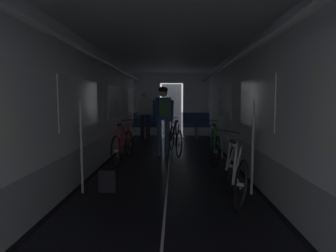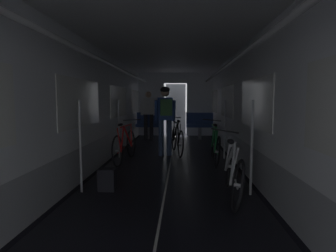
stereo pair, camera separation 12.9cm
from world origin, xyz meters
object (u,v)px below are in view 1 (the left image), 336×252
person_cyclist_aisle (163,113)px  bench_seat_far_left (146,123)px  bicycle_silver (235,171)px  bicycle_black_in_aisle (175,139)px  person_standing_near_bench (145,112)px  bicycle_green (214,145)px  bicycle_red (123,145)px  backpack_on_floor (108,180)px  bench_seat_far_right (196,123)px

person_cyclist_aisle → bench_seat_far_left: bearing=103.5°
bicycle_silver → bicycle_black_in_aisle: bicycle_silver is taller
bench_seat_far_left → person_cyclist_aisle: 3.23m
bench_seat_far_left → person_standing_near_bench: bearing=-89.6°
bench_seat_far_left → bicycle_green: 4.28m
bicycle_silver → person_cyclist_aisle: bearing=110.9°
bicycle_black_in_aisle → bicycle_red: bearing=-138.9°
bicycle_green → backpack_on_floor: bicycle_green is taller
bicycle_green → bench_seat_far_left: bearing=116.5°
bicycle_silver → bicycle_red: size_ratio=1.00×
backpack_on_floor → bicycle_red: bearing=93.7°
bicycle_silver → person_cyclist_aisle: size_ratio=0.98×
bicycle_red → person_cyclist_aisle: (0.87, 0.75, 0.69)m
bicycle_black_in_aisle → bench_seat_far_left: bearing=110.0°
person_cyclist_aisle → person_standing_near_bench: person_cyclist_aisle is taller
bench_seat_far_left → bicycle_black_in_aisle: size_ratio=0.59×
bench_seat_far_left → person_standing_near_bench: 0.55m
bench_seat_far_left → bicycle_red: (-0.13, -3.86, -0.18)m
bicycle_red → person_standing_near_bench: 3.53m
bicycle_silver → bicycle_red: 3.02m
bench_seat_far_left → bicycle_green: bench_seat_far_left is taller
bicycle_black_in_aisle → backpack_on_floor: (-1.03, -3.03, -0.21)m
bench_seat_far_right → bicycle_silver: size_ratio=0.58×
bicycle_silver → bicycle_red: (-2.02, 2.24, 0.00)m
bench_seat_far_left → bicycle_black_in_aisle: (1.04, -2.84, -0.18)m
bicycle_green → bicycle_black_in_aisle: bicycle_green is taller
person_cyclist_aisle → backpack_on_floor: (-0.74, -2.77, -0.90)m
bicycle_silver → bench_seat_far_right: bearing=90.8°
bicycle_black_in_aisle → backpack_on_floor: size_ratio=4.93×
bench_seat_far_right → bicycle_green: size_ratio=0.58×
bicycle_red → person_cyclist_aisle: person_cyclist_aisle is taller
person_standing_near_bench → bicycle_green: bearing=-61.1°
bicycle_red → bicycle_green: bearing=0.9°
person_standing_near_bench → backpack_on_floor: bearing=-90.0°
bicycle_green → person_cyclist_aisle: (-1.16, 0.72, 0.69)m
bench_seat_far_right → backpack_on_floor: bench_seat_far_right is taller
bench_seat_far_left → bicycle_red: 3.86m
person_standing_near_bench → person_cyclist_aisle: bearing=-74.8°
bicycle_black_in_aisle → person_standing_near_bench: person_standing_near_bench is taller
bicycle_red → bicycle_green: size_ratio=1.00×
bicycle_red → person_standing_near_bench: bearing=87.8°
backpack_on_floor → bicycle_green: bearing=47.1°
bench_seat_far_left → backpack_on_floor: bearing=-90.0°
bicycle_silver → person_standing_near_bench: size_ratio=1.01×
bench_seat_far_right → bicycle_green: (0.11, -3.82, -0.19)m
bench_seat_far_right → person_cyclist_aisle: size_ratio=0.57×
bicycle_green → person_cyclist_aisle: bearing=148.2°
bicycle_red → backpack_on_floor: bearing=-86.3°
bicycle_silver → backpack_on_floor: bearing=173.1°
bench_seat_far_left → bicycle_silver: size_ratio=0.58×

